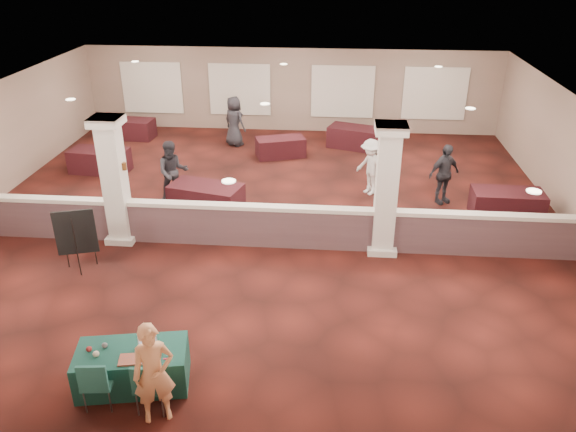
# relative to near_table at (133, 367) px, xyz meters

# --- Properties ---
(ground) EXTENTS (16.00, 16.00, 0.00)m
(ground) POSITION_rel_near_table_xyz_m (1.50, 6.50, -0.35)
(ground) COLOR #431510
(ground) RESTS_ON ground
(wall_back) EXTENTS (16.00, 0.04, 3.20)m
(wall_back) POSITION_rel_near_table_xyz_m (1.50, 14.50, 1.25)
(wall_back) COLOR #836C5A
(wall_back) RESTS_ON ground
(wall_front) EXTENTS (16.00, 0.04, 3.20)m
(wall_front) POSITION_rel_near_table_xyz_m (1.50, -1.50, 1.25)
(wall_front) COLOR #836C5A
(wall_front) RESTS_ON ground
(ceiling) EXTENTS (16.00, 16.00, 0.02)m
(ceiling) POSITION_rel_near_table_xyz_m (1.50, 6.50, 2.85)
(ceiling) COLOR white
(ceiling) RESTS_ON wall_back
(partition_wall) EXTENTS (15.60, 0.28, 1.10)m
(partition_wall) POSITION_rel_near_table_xyz_m (1.50, 5.00, 0.22)
(partition_wall) COLOR #4E343A
(partition_wall) RESTS_ON ground
(column_left) EXTENTS (0.72, 0.72, 3.20)m
(column_left) POSITION_rel_near_table_xyz_m (-2.00, 5.00, 1.29)
(column_left) COLOR silver
(column_left) RESTS_ON ground
(column_right) EXTENTS (0.72, 0.72, 3.20)m
(column_right) POSITION_rel_near_table_xyz_m (4.50, 5.00, 1.29)
(column_right) COLOR silver
(column_right) RESTS_ON ground
(sconce_left) EXTENTS (0.12, 0.12, 0.18)m
(sconce_left) POSITION_rel_near_table_xyz_m (-2.28, 5.00, 1.65)
(sconce_left) COLOR brown
(sconce_left) RESTS_ON column_left
(sconce_right) EXTENTS (0.12, 0.12, 0.18)m
(sconce_right) POSITION_rel_near_table_xyz_m (-1.72, 5.00, 1.65)
(sconce_right) COLOR brown
(sconce_right) RESTS_ON column_left
(near_table) EXTENTS (1.97, 1.23, 0.70)m
(near_table) POSITION_rel_near_table_xyz_m (0.00, 0.00, 0.00)
(near_table) COLOR #0E352D
(near_table) RESTS_ON ground
(conf_chair_main) EXTENTS (0.49, 0.50, 0.99)m
(conf_chair_main) POSITION_rel_near_table_xyz_m (0.50, -0.59, 0.23)
(conf_chair_main) COLOR #1F5B4D
(conf_chair_main) RESTS_ON ground
(conf_chair_side) EXTENTS (0.53, 0.54, 0.97)m
(conf_chair_side) POSITION_rel_near_table_xyz_m (-0.37, -0.59, 0.22)
(conf_chair_side) COLOR #1F5B4D
(conf_chair_side) RESTS_ON ground
(easel_board) EXTENTS (0.86, 0.52, 1.51)m
(easel_board) POSITION_rel_near_table_xyz_m (-2.43, 3.50, 0.61)
(easel_board) COLOR black
(easel_board) RESTS_ON ground
(woman) EXTENTS (0.75, 0.63, 1.76)m
(woman) POSITION_rel_near_table_xyz_m (0.63, -0.70, 0.53)
(woman) COLOR #F7A36B
(woman) RESTS_ON ground
(far_table_front_left) EXTENTS (1.93, 1.09, 0.75)m
(far_table_front_left) POSITION_rel_near_table_xyz_m (-4.35, 9.50, 0.02)
(far_table_front_left) COLOR black
(far_table_front_left) RESTS_ON ground
(far_table_front_center) EXTENTS (2.15, 1.44, 0.80)m
(far_table_front_center) POSITION_rel_near_table_xyz_m (-0.23, 6.80, 0.05)
(far_table_front_center) COLOR black
(far_table_front_center) RESTS_ON ground
(far_table_front_right) EXTENTS (1.90, 0.98, 0.76)m
(far_table_front_right) POSITION_rel_near_table_xyz_m (8.00, 7.17, 0.03)
(far_table_front_right) COLOR black
(far_table_front_right) RESTS_ON ground
(far_table_back_left) EXTENTS (1.85, 1.03, 0.72)m
(far_table_back_left) POSITION_rel_near_table_xyz_m (-4.55, 13.00, 0.01)
(far_table_back_left) COLOR black
(far_table_back_left) RESTS_ON ground
(far_table_back_center) EXTENTS (1.84, 1.31, 0.67)m
(far_table_back_center) POSITION_rel_near_table_xyz_m (1.39, 11.44, -0.02)
(far_table_back_center) COLOR black
(far_table_back_center) RESTS_ON ground
(far_table_back_right) EXTENTS (2.08, 1.50, 0.76)m
(far_table_back_right) POSITION_rel_near_table_xyz_m (4.00, 12.62, 0.03)
(far_table_back_right) COLOR black
(far_table_back_right) RESTS_ON ground
(attendee_a) EXTENTS (0.99, 0.75, 1.82)m
(attendee_a) POSITION_rel_near_table_xyz_m (-1.29, 7.40, 0.56)
(attendee_a) COLOR black
(attendee_a) RESTS_ON ground
(attendee_b) EXTENTS (1.05, 1.15, 1.68)m
(attendee_b) POSITION_rel_near_table_xyz_m (4.34, 8.47, 0.49)
(attendee_b) COLOR silver
(attendee_b) RESTS_ON ground
(attendee_c) EXTENTS (1.13, 0.95, 1.75)m
(attendee_c) POSITION_rel_near_table_xyz_m (6.39, 8.00, 0.53)
(attendee_c) COLOR black
(attendee_c) RESTS_ON ground
(attendee_d) EXTENTS (1.02, 0.90, 1.82)m
(attendee_d) POSITION_rel_near_table_xyz_m (-0.41, 12.49, 0.56)
(attendee_d) COLOR black
(attendee_d) RESTS_ON ground
(laptop_base) EXTENTS (0.35, 0.28, 0.02)m
(laptop_base) POSITION_rel_near_table_xyz_m (0.29, 0.01, 0.36)
(laptop_base) COLOR silver
(laptop_base) RESTS_ON near_table
(laptop_screen) EXTENTS (0.31, 0.07, 0.21)m
(laptop_screen) POSITION_rel_near_table_xyz_m (0.27, 0.11, 0.47)
(laptop_screen) COLOR silver
(laptop_screen) RESTS_ON near_table
(screen_glow) EXTENTS (0.28, 0.06, 0.18)m
(screen_glow) POSITION_rel_near_table_xyz_m (0.27, 0.11, 0.46)
(screen_glow) COLOR #B2BDD6
(screen_glow) RESTS_ON near_table
(knitting) EXTENTS (0.43, 0.35, 0.03)m
(knitting) POSITION_rel_near_table_xyz_m (0.09, -0.23, 0.37)
(knitting) COLOR #D04421
(knitting) RESTS_ON near_table
(yarn_cream) EXTENTS (0.11, 0.11, 0.11)m
(yarn_cream) POSITION_rel_near_table_xyz_m (-0.50, -0.19, 0.40)
(yarn_cream) COLOR beige
(yarn_cream) RESTS_ON near_table
(yarn_red) EXTENTS (0.10, 0.10, 0.10)m
(yarn_red) POSITION_rel_near_table_xyz_m (-0.67, -0.08, 0.40)
(yarn_red) COLOR #5A1219
(yarn_red) RESTS_ON near_table
(yarn_grey) EXTENTS (0.10, 0.10, 0.10)m
(yarn_grey) POSITION_rel_near_table_xyz_m (-0.45, 0.03, 0.40)
(yarn_grey) COLOR #48474C
(yarn_grey) RESTS_ON near_table
(scissors) EXTENTS (0.12, 0.05, 0.01)m
(scissors) POSITION_rel_near_table_xyz_m (0.66, -0.15, 0.36)
(scissors) COLOR red
(scissors) RESTS_ON near_table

